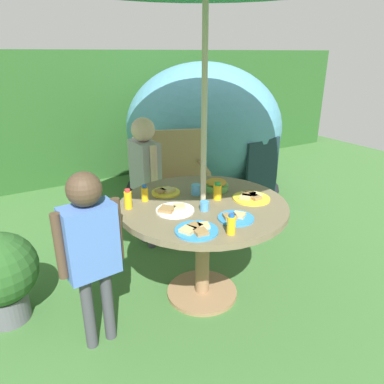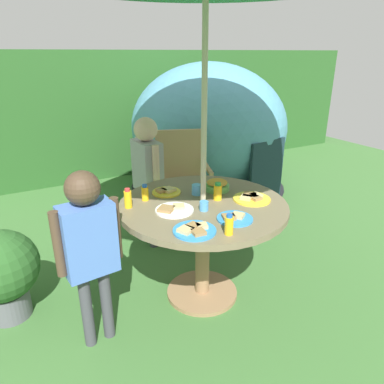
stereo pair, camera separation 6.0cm
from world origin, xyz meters
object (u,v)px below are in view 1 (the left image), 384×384
object	(u,v)px
plate_center_front	(251,197)
cup_far	(196,190)
wooden_chair	(179,176)
snack_bowl	(216,185)
dome_tent	(203,127)
child_in_grey_shirt	(145,167)
plate_far_right	(174,210)
juice_bottle_far_left	(145,193)
plate_mid_left	(235,217)
juice_bottle_near_right	(217,191)
juice_bottle_front_edge	(231,225)
cup_near	(204,206)
potted_plant	(1,273)
child_in_blue_shirt	(90,241)
plate_center_back	(196,230)
plate_near_left	(166,192)
juice_bottle_mid_right	(128,199)
garden_table	(203,222)

from	to	relation	value
plate_center_front	cup_far	bearing A→B (deg)	136.75
wooden_chair	snack_bowl	distance (m)	0.96
dome_tent	child_in_grey_shirt	distance (m)	1.68
dome_tent	plate_far_right	distance (m)	2.47
plate_center_front	juice_bottle_far_left	distance (m)	0.72
child_in_grey_shirt	plate_mid_left	bearing A→B (deg)	0.99
juice_bottle_near_right	juice_bottle_front_edge	xyz separation A→B (m)	(-0.21, -0.45, -0.00)
juice_bottle_front_edge	cup_near	bearing A→B (deg)	83.03
potted_plant	juice_bottle_near_right	world-z (taller)	juice_bottle_near_right
child_in_blue_shirt	plate_center_back	distance (m)	0.59
child_in_grey_shirt	cup_far	bearing A→B (deg)	3.39
plate_far_right	plate_center_front	world-z (taller)	same
plate_mid_left	cup_near	bearing A→B (deg)	114.34
cup_near	potted_plant	bearing A→B (deg)	155.99
plate_far_right	plate_center_back	world-z (taller)	same
child_in_blue_shirt	plate_center_back	world-z (taller)	child_in_blue_shirt
plate_far_right	juice_bottle_front_edge	size ratio (longest dim) A/B	2.01
plate_near_left	juice_bottle_mid_right	bearing A→B (deg)	-160.53
child_in_grey_shirt	plate_center_front	distance (m)	1.05
wooden_chair	plate_center_front	bearing A→B (deg)	-73.46
garden_table	child_in_blue_shirt	bearing A→B (deg)	-174.13
child_in_grey_shirt	juice_bottle_near_right	size ratio (longest dim) A/B	9.57
plate_mid_left	wooden_chair	bearing A→B (deg)	75.45
plate_center_front	cup_far	distance (m)	0.39
juice_bottle_far_left	juice_bottle_mid_right	world-z (taller)	juice_bottle_mid_right
dome_tent	potted_plant	xyz separation A→B (m)	(-2.48, -1.55, -0.42)
cup_far	juice_bottle_mid_right	bearing A→B (deg)	178.23
potted_plant	cup_far	size ratio (longest dim) A/B	8.63
child_in_grey_shirt	snack_bowl	bearing A→B (deg)	16.11
wooden_chair	juice_bottle_front_edge	distance (m)	1.61
child_in_grey_shirt	juice_bottle_front_edge	xyz separation A→B (m)	(-0.06, -1.32, 0.04)
cup_near	juice_bottle_far_left	bearing A→B (deg)	128.25
cup_far	cup_near	bearing A→B (deg)	-109.93
juice_bottle_near_right	cup_near	bearing A→B (deg)	-147.85
dome_tent	juice_bottle_near_right	bearing A→B (deg)	-130.82
garden_table	juice_bottle_far_left	bearing A→B (deg)	144.64
snack_bowl	cup_far	distance (m)	0.17
plate_far_right	dome_tent	bearing A→B (deg)	53.73
plate_center_front	juice_bottle_mid_right	world-z (taller)	juice_bottle_mid_right
wooden_chair	snack_bowl	xyz separation A→B (m)	(-0.19, -0.91, 0.23)
plate_far_right	snack_bowl	bearing A→B (deg)	21.88
juice_bottle_near_right	cup_near	world-z (taller)	juice_bottle_near_right
juice_bottle_mid_right	juice_bottle_front_edge	size ratio (longest dim) A/B	1.08
plate_far_right	garden_table	bearing A→B (deg)	5.91
plate_mid_left	plate_far_right	size ratio (longest dim) A/B	0.89
snack_bowl	plate_center_back	xyz separation A→B (m)	(-0.46, -0.48, -0.03)
juice_bottle_mid_right	cup_near	distance (m)	0.49
child_in_grey_shirt	wooden_chair	bearing A→B (deg)	110.60
child_in_grey_shirt	plate_center_front	bearing A→B (deg)	17.14
dome_tent	juice_bottle_near_right	world-z (taller)	dome_tent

